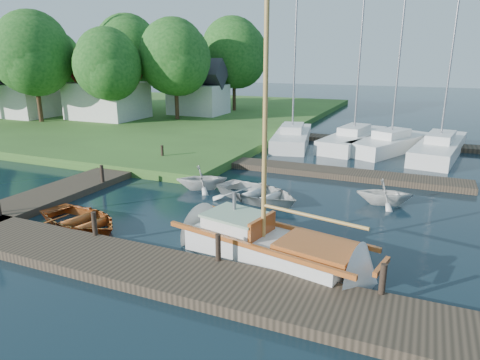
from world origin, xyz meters
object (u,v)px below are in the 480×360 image
at_px(sailboat, 273,249).
at_px(mooring_post_3, 383,279).
at_px(tree_4, 129,52).
at_px(mooring_post_2, 218,247).
at_px(mooring_post_1, 94,224).
at_px(tender_d, 385,191).
at_px(house_c, 198,92).
at_px(mooring_post_4, 102,174).
at_px(house_a, 107,91).
at_px(marina_boat_3, 439,146).
at_px(tree_5, 55,61).
at_px(tender_b, 202,176).
at_px(marina_boat_1, 354,138).
at_px(marina_boat_0, 292,136).
at_px(tender_c, 257,191).
at_px(tree_3, 175,58).
at_px(dinghy, 80,217).
at_px(mooring_post_5, 162,152).
at_px(marina_boat_2, 391,142).
at_px(tree_7, 234,53).
at_px(tree_1, 33,54).
at_px(house_b, 24,92).
at_px(tree_2, 108,65).

bearing_deg(sailboat, mooring_post_3, -9.03).
bearing_deg(tree_4, mooring_post_2, -49.02).
bearing_deg(tree_4, mooring_post_1, -54.92).
xyz_separation_m(tender_d, house_c, (-19.30, 19.12, 1.99)).
bearing_deg(mooring_post_3, mooring_post_4, 158.96).
height_order(mooring_post_3, house_a, house_a).
distance_m(mooring_post_3, marina_boat_3, 18.91).
bearing_deg(tree_5, mooring_post_4, -41.08).
bearing_deg(mooring_post_1, mooring_post_3, 0.00).
distance_m(tender_b, marina_boat_1, 13.72).
xyz_separation_m(tender_d, house_a, (-25.30, 13.12, 2.37)).
bearing_deg(marina_boat_0, tender_c, 178.50).
bearing_deg(tender_b, tree_3, 6.13).
xyz_separation_m(marina_boat_0, marina_boat_3, (9.39, 0.39, 0.00)).
bearing_deg(sailboat, house_a, 150.64).
bearing_deg(tree_4, tender_d, -35.07).
bearing_deg(house_c, dinghy, -70.04).
relative_size(mooring_post_1, mooring_post_5, 1.00).
xyz_separation_m(mooring_post_5, marina_boat_2, (11.61, 8.92, -0.11)).
relative_size(marina_boat_1, tree_7, 1.09).
xyz_separation_m(mooring_post_2, sailboat, (1.24, 1.23, -0.36)).
bearing_deg(sailboat, marina_boat_1, 103.53).
distance_m(sailboat, tree_7, 33.78).
xyz_separation_m(mooring_post_3, tree_7, (-18.00, 31.05, 5.50)).
relative_size(house_a, tree_1, 0.68).
relative_size(mooring_post_1, tender_d, 0.36).
xyz_separation_m(tender_b, house_b, (-25.34, 12.30, 2.16)).
xyz_separation_m(house_b, house_c, (14.00, 8.00, -0.19)).
xyz_separation_m(tender_b, house_c, (-11.34, 20.30, 1.97)).
xyz_separation_m(mooring_post_1, tree_2, (-15.00, 19.05, 4.55)).
xyz_separation_m(mooring_post_2, tender_d, (3.80, 7.88, -0.11)).
bearing_deg(sailboat, tree_2, 150.98).
relative_size(marina_boat_0, tree_7, 1.21).
height_order(mooring_post_4, mooring_post_5, same).
relative_size(tender_c, tender_d, 1.78).
bearing_deg(house_a, tree_3, 18.85).
relative_size(tender_c, tree_4, 0.41).
bearing_deg(marina_boat_0, tree_2, 76.39).
bearing_deg(sailboat, tree_4, 145.42).
distance_m(tree_1, tree_2, 6.38).
height_order(house_b, tree_7, tree_7).
relative_size(house_b, tree_1, 0.63).
bearing_deg(tender_b, tree_7, -7.63).
bearing_deg(tree_5, tender_d, -25.94).
xyz_separation_m(tender_d, tree_4, (-27.30, 19.17, 5.78)).
xyz_separation_m(tree_3, tree_4, (-8.00, 4.00, 0.56)).
xyz_separation_m(tender_d, tree_2, (-23.30, 11.17, 4.66)).
relative_size(sailboat, marina_boat_0, 0.87).
bearing_deg(tender_d, tree_4, 44.14).
relative_size(tender_d, house_b, 0.39).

